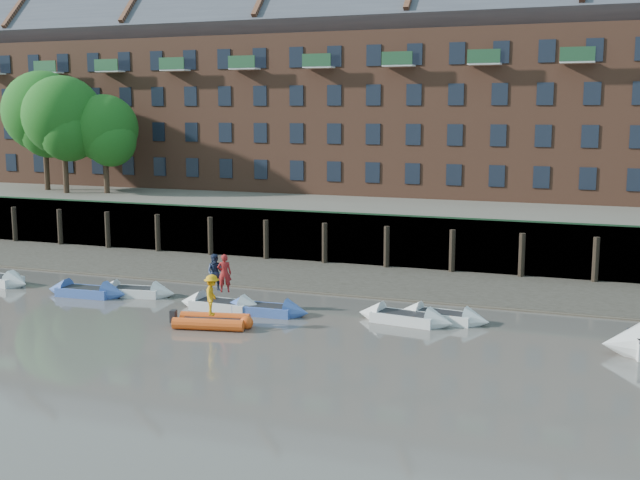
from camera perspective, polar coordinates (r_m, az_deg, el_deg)
The scene contains 17 objects.
ground at distance 30.16m, azimuth -10.55°, elevation -9.31°, with size 220.00×220.00×0.00m, color #59534D.
foreshore at distance 45.97m, azimuth 1.06°, elevation -2.73°, with size 110.00×8.00×0.50m, color #3D382F.
mud_band at distance 42.85m, azimuth -0.46°, elevation -3.61°, with size 110.00×1.60×0.10m, color #4C4336.
river_wall at distance 49.76m, azimuth 2.74°, elevation 0.05°, with size 110.00×1.23×3.30m.
bank_terrace at distance 62.74m, azimuth 6.54°, elevation 1.91°, with size 110.00×28.00×3.20m, color #5E594D.
apartment_terrace at distance 63.30m, azimuth 6.95°, elevation 12.15°, with size 80.60×15.56×20.98m.
tree_cluster at distance 65.77m, azimuth -17.79°, elevation 8.34°, with size 11.76×7.74×9.40m.
rowboat_1 at distance 43.26m, azimuth -16.28°, elevation -3.54°, with size 4.61×1.58×1.32m.
rowboat_2 at distance 42.65m, azimuth -13.00°, elevation -3.60°, with size 4.46×1.90×1.25m.
rowboat_3 at distance 38.93m, azimuth -6.99°, elevation -4.64°, with size 4.61×1.51×1.32m.
rowboat_4 at distance 37.96m, azimuth -3.97°, elevation -4.96°, with size 4.42×1.46×1.27m.
rowboat_5 at distance 36.58m, azimuth 6.04°, elevation -5.52°, with size 4.69×1.91×1.32m.
rowboat_6 at distance 37.04m, azimuth 8.70°, elevation -5.41°, with size 4.45×1.76×1.26m.
rib_tender at distance 35.97m, azimuth -7.49°, elevation -5.75°, with size 3.58×2.24×0.60m.
person_rower_a at distance 38.58m, azimuth -6.81°, elevation -2.36°, with size 0.67×0.44×1.84m, color maroon.
person_rower_b at distance 38.86m, azimuth -7.44°, elevation -2.31°, with size 0.88×0.68×1.80m, color #19233F.
person_rib_crew at distance 35.64m, azimuth -7.69°, elevation -3.89°, with size 1.18×0.68×1.82m, color orange.
Camera 1 is at (14.94, -24.42, 9.50)m, focal length 45.00 mm.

